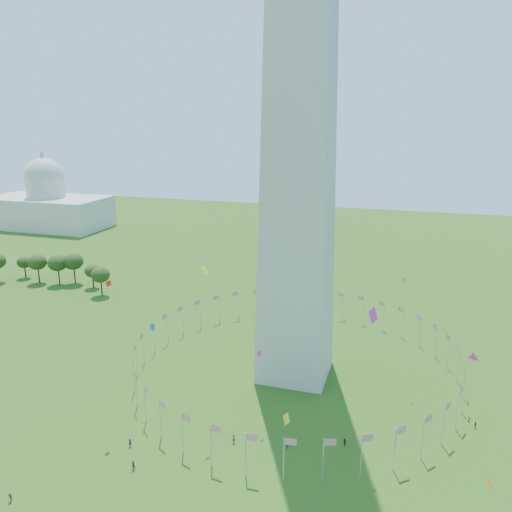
% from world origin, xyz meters
% --- Properties ---
extents(washington_monument, '(16.80, 16.80, 169.00)m').
position_xyz_m(washington_monument, '(0.00, 50.00, 84.50)').
color(washington_monument, beige).
rests_on(washington_monument, ground).
extents(flag_ring, '(80.24, 80.24, 9.00)m').
position_xyz_m(flag_ring, '(-0.00, 50.00, 4.50)').
color(flag_ring, silver).
rests_on(flag_ring, ground).
extents(capitol_building, '(70.00, 35.00, 46.00)m').
position_xyz_m(capitol_building, '(-180.00, 180.00, 23.00)').
color(capitol_building, beige).
rests_on(capitol_building, ground).
extents(kites_aloft, '(118.81, 80.40, 34.26)m').
position_xyz_m(kites_aloft, '(6.39, 19.16, 20.20)').
color(kites_aloft, '#CC2699').
rests_on(kites_aloft, ground).
extents(tree_line_west, '(55.47, 16.08, 12.15)m').
position_xyz_m(tree_line_west, '(-105.75, 90.80, 5.55)').
color(tree_line_west, '#314E1A').
rests_on(tree_line_west, ground).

